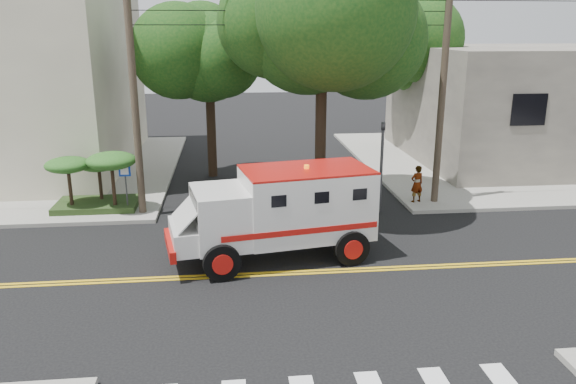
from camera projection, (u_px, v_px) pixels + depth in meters
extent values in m
plane|color=black|center=(305.00, 272.00, 16.90)|extent=(100.00, 100.00, 0.00)
cube|color=gray|center=(513.00, 160.00, 31.14)|extent=(17.00, 17.00, 0.15)
cube|color=gray|center=(5.00, 172.00, 28.40)|extent=(17.00, 17.00, 0.15)
cube|color=#615A53|center=(540.00, 103.00, 30.91)|extent=(14.00, 12.00, 6.00)
cylinder|color=#382D23|center=(134.00, 101.00, 20.80)|extent=(0.28, 0.28, 9.00)
cylinder|color=#382D23|center=(442.00, 96.00, 22.20)|extent=(0.28, 0.28, 9.00)
cylinder|color=black|center=(321.00, 122.00, 22.28)|extent=(0.44, 0.44, 7.00)
sphere|color=#0F3811|center=(322.00, 31.00, 21.30)|extent=(5.32, 5.32, 5.32)
sphere|color=#0F3811|center=(357.00, 14.00, 20.53)|extent=(4.56, 4.56, 4.56)
cylinder|color=black|center=(211.00, 120.00, 27.27)|extent=(0.44, 0.44, 5.60)
sphere|color=#0F3811|center=(209.00, 61.00, 26.49)|extent=(3.92, 3.92, 3.92)
sphere|color=#0F3811|center=(226.00, 52.00, 25.92)|extent=(3.36, 3.36, 3.36)
cylinder|color=black|center=(414.00, 103.00, 32.21)|extent=(0.44, 0.44, 5.95)
sphere|color=#0F3811|center=(418.00, 49.00, 31.38)|extent=(4.20, 4.20, 4.20)
sphere|color=#0F3811|center=(438.00, 41.00, 30.77)|extent=(3.60, 3.60, 3.60)
cylinder|color=#3F3F42|center=(381.00, 167.00, 22.13)|extent=(0.12, 0.12, 3.60)
imported|color=#3F3F42|center=(383.00, 134.00, 21.76)|extent=(0.15, 0.18, 0.90)
cylinder|color=#3F3F42|center=(126.00, 190.00, 21.91)|extent=(0.06, 0.06, 2.00)
cube|color=#0C33A5|center=(125.00, 171.00, 21.63)|extent=(0.45, 0.03, 0.45)
cube|color=#1E3314|center=(97.00, 204.00, 22.56)|extent=(3.20, 2.00, 0.24)
cylinder|color=black|center=(70.00, 186.00, 21.93)|extent=(0.14, 0.14, 1.52)
ellipsoid|color=#1C4E17|center=(68.00, 165.00, 21.70)|extent=(1.73, 1.73, 0.60)
cylinder|color=black|center=(100.00, 183.00, 22.73)|extent=(0.14, 0.14, 1.36)
ellipsoid|color=#1C4E17|center=(98.00, 164.00, 22.51)|extent=(1.55, 1.55, 0.54)
cylinder|color=black|center=(113.00, 184.00, 21.89)|extent=(0.14, 0.14, 1.68)
ellipsoid|color=#1C4E17|center=(111.00, 161.00, 21.63)|extent=(1.91, 1.91, 0.66)
cube|color=silver|center=(306.00, 203.00, 17.73)|extent=(4.29, 2.98, 2.12)
cube|color=silver|center=(221.00, 217.00, 17.06)|extent=(1.98, 2.47, 1.72)
cube|color=black|center=(194.00, 205.00, 16.72)|extent=(0.36, 1.70, 0.71)
cube|color=silver|center=(187.00, 236.00, 16.91)|extent=(1.25, 2.15, 0.71)
cube|color=#AE120D|center=(170.00, 245.00, 16.85)|extent=(0.56, 2.17, 0.35)
cube|color=#AE120D|center=(307.00, 169.00, 17.42)|extent=(4.29, 2.98, 0.06)
cylinder|color=black|center=(222.00, 262.00, 16.24)|extent=(1.15, 0.51, 1.11)
cylinder|color=black|center=(210.00, 236.00, 18.33)|extent=(1.15, 0.51, 1.11)
cylinder|color=black|center=(351.00, 248.00, 17.32)|extent=(1.15, 0.51, 1.11)
cylinder|color=black|center=(326.00, 224.00, 19.41)|extent=(1.15, 0.51, 1.11)
imported|color=gray|center=(417.00, 184.00, 23.10)|extent=(0.64, 0.51, 1.55)
imported|color=gray|center=(474.00, 164.00, 25.97)|extent=(1.07, 1.01, 1.75)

